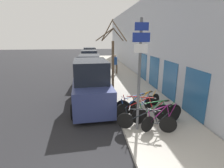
% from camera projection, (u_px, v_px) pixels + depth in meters
% --- Properties ---
extents(ground_plane, '(80.00, 80.00, 0.00)m').
position_uv_depth(ground_plane, '(92.00, 81.00, 14.31)').
color(ground_plane, black).
extents(sidewalk_curb, '(3.20, 32.00, 0.15)m').
position_uv_depth(sidewalk_curb, '(118.00, 73.00, 17.30)').
color(sidewalk_curb, '#ADA89E').
rests_on(sidewalk_curb, ground).
extents(building_facade, '(0.23, 32.00, 6.50)m').
position_uv_depth(building_facade, '(136.00, 40.00, 16.64)').
color(building_facade, '#B2B7C1').
rests_on(building_facade, ground).
extents(signpost, '(0.59, 0.12, 3.97)m').
position_uv_depth(signpost, '(140.00, 71.00, 6.01)').
color(signpost, '#595B60').
rests_on(signpost, sidewalk_curb).
extents(bicycle_0, '(2.08, 0.78, 0.87)m').
position_uv_depth(bicycle_0, '(146.00, 121.00, 6.41)').
color(bicycle_0, black).
rests_on(bicycle_0, sidewalk_curb).
extents(bicycle_1, '(1.95, 0.94, 0.84)m').
position_uv_depth(bicycle_1, '(162.00, 118.00, 6.73)').
color(bicycle_1, black).
rests_on(bicycle_1, sidewalk_curb).
extents(bicycle_2, '(2.22, 0.46, 0.91)m').
position_uv_depth(bicycle_2, '(157.00, 113.00, 7.10)').
color(bicycle_2, black).
rests_on(bicycle_2, sidewalk_curb).
extents(bicycle_3, '(2.21, 1.06, 0.98)m').
position_uv_depth(bicycle_3, '(143.00, 109.00, 7.41)').
color(bicycle_3, black).
rests_on(bicycle_3, sidewalk_curb).
extents(bicycle_4, '(2.11, 1.15, 0.89)m').
position_uv_depth(bicycle_4, '(136.00, 105.00, 7.90)').
color(bicycle_4, black).
rests_on(bicycle_4, sidewalk_curb).
extents(bicycle_5, '(1.94, 1.16, 0.85)m').
position_uv_depth(bicycle_5, '(144.00, 102.00, 8.31)').
color(bicycle_5, black).
rests_on(bicycle_5, sidewalk_curb).
extents(parked_car_0, '(2.17, 4.69, 2.43)m').
position_uv_depth(parked_car_0, '(91.00, 86.00, 8.95)').
color(parked_car_0, navy).
rests_on(parked_car_0, ground).
extents(parked_car_1, '(2.25, 4.68, 2.15)m').
position_uv_depth(parked_car_1, '(90.00, 70.00, 14.04)').
color(parked_car_1, silver).
rests_on(parked_car_1, ground).
extents(parked_car_2, '(2.06, 4.15, 2.16)m').
position_uv_depth(parked_car_2, '(89.00, 61.00, 18.81)').
color(parked_car_2, '#51565B').
rests_on(parked_car_2, ground).
extents(parked_car_3, '(2.05, 4.48, 2.13)m').
position_uv_depth(parked_car_3, '(90.00, 56.00, 23.88)').
color(parked_car_3, gray).
rests_on(parked_car_3, ground).
extents(pedestrian_near, '(0.47, 0.40, 1.79)m').
position_uv_depth(pedestrian_near, '(115.00, 63.00, 16.31)').
color(pedestrian_near, '#4C3D2D').
rests_on(pedestrian_near, sidewalk_curb).
extents(street_tree, '(1.80, 1.51, 4.41)m').
position_uv_depth(street_tree, '(112.00, 58.00, 10.99)').
color(street_tree, brown).
rests_on(street_tree, sidewalk_curb).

